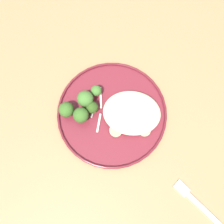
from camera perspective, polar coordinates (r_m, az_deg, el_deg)
The scene contains 18 objects.
ground at distance 1.35m, azimuth 2.05°, elevation -10.00°, with size 6.00×6.00×0.00m, color #665B51.
wooden_dining_table at distance 0.69m, azimuth 3.94°, elevation -5.08°, with size 1.40×1.00×0.74m.
dinner_plate at distance 0.61m, azimuth -0.00°, elevation -0.28°, with size 0.29×0.29×0.02m.
noodle_bed at distance 0.59m, azimuth 4.47°, elevation -0.11°, with size 0.15×0.12×0.04m.
seared_scallop_tilted_round at distance 0.60m, azimuth 5.86°, elevation -3.67°, with size 0.03×0.03×0.01m.
seared_scallop_large_seared at distance 0.60m, azimuth 3.72°, elevation -1.02°, with size 0.02×0.02×0.01m.
seared_scallop_right_edge at distance 0.60m, azimuth 8.07°, elevation -4.58°, with size 0.03×0.03×0.01m.
seared_scallop_center_golden at distance 0.60m, azimuth 6.94°, elevation -1.56°, with size 0.02×0.02×0.01m.
seared_scallop_on_noodles at distance 0.59m, azimuth 0.97°, elevation -4.60°, with size 0.03×0.03×0.01m.
broccoli_floret_split_head at distance 0.59m, azimuth -6.63°, elevation 3.28°, with size 0.04×0.04×0.06m.
broccoli_floret_rear_charred at distance 0.58m, azimuth -7.69°, elevation -0.80°, with size 0.04×0.04×0.06m.
broccoli_floret_right_tilted at distance 0.59m, azimuth -4.96°, elevation 1.11°, with size 0.03×0.03×0.04m.
broccoli_floret_near_rim at distance 0.59m, azimuth -11.19°, elevation 0.58°, with size 0.04×0.04×0.05m.
broccoli_floret_tall_stalk at distance 0.60m, azimuth -3.92°, elevation 5.24°, with size 0.03×0.03×0.04m.
onion_sliver_short_strip at distance 0.61m, azimuth -4.65°, elevation 0.41°, with size 0.04×0.01×0.00m, color silver.
onion_sliver_curled_piece at distance 0.60m, azimuth -3.31°, elevation -3.03°, with size 0.05×0.01×0.00m, color silver.
onion_sliver_long_sliver at distance 0.62m, azimuth -2.80°, elevation 3.56°, with size 0.06×0.01×0.00m, color silver.
dinner_fork at distance 0.64m, azimuth 21.54°, elevation -21.35°, with size 0.16×0.13×0.00m.
Camera 1 is at (0.03, 0.12, 1.34)m, focal length 37.02 mm.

